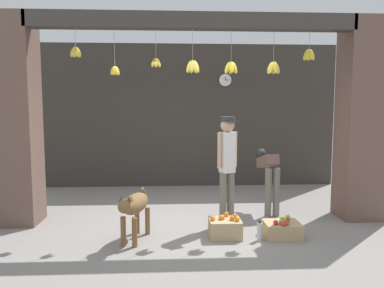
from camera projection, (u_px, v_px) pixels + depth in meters
name	position (u px, v px, depth m)	size (l,w,h in m)	color
ground_plane	(194.00, 226.00, 5.77)	(60.00, 60.00, 0.00)	gray
shop_back_wall	(186.00, 116.00, 8.53)	(6.83, 0.12, 3.22)	#38332D
shop_pillar_left	(13.00, 121.00, 5.76)	(0.70, 0.60, 3.22)	brown
shop_pillar_right	(363.00, 120.00, 6.06)	(0.70, 0.60, 3.22)	brown
storefront_awning	(194.00, 25.00, 5.58)	(4.93, 0.31, 0.93)	#3D3833
dog	(134.00, 206.00, 5.07)	(0.44, 0.95, 0.71)	brown
shopkeeper	(227.00, 161.00, 5.72)	(0.32, 0.31, 1.68)	#6B665B
worker_stooping	(268.00, 172.00, 6.40)	(0.27, 0.82, 1.07)	#6B665B
fruit_crate_oranges	(225.00, 228.00, 5.27)	(0.44, 0.39, 0.32)	tan
fruit_crate_apples	(282.00, 229.00, 5.25)	(0.49, 0.40, 0.28)	tan
water_bottle	(260.00, 231.00, 5.12)	(0.07, 0.07, 0.28)	silver
wall_clock	(225.00, 80.00, 8.42)	(0.29, 0.03, 0.29)	black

